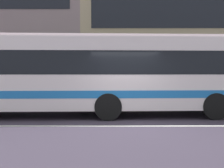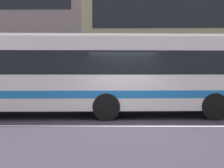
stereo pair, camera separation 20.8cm
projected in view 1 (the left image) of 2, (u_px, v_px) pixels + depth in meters
ground_plane at (126, 126)px, 8.48m from camera, size 160.00×160.00×0.00m
lane_centre_line at (126, 126)px, 8.48m from camera, size 60.00×0.16×0.01m
hedge_row_far at (163, 98)px, 14.08m from camera, size 23.11×1.10×0.81m
apartment_block_right at (199, 34)px, 22.74m from camera, size 20.16×8.35×10.35m
transit_bus at (89, 72)px, 10.56m from camera, size 11.52×3.04×3.19m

